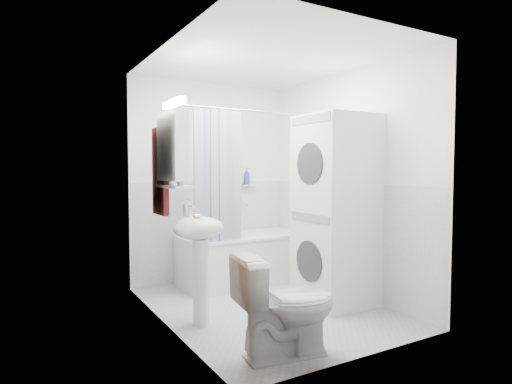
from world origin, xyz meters
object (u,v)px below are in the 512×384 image
sink (199,245)px  toilet (286,306)px  washer_dryer (336,210)px  bathtub (244,256)px

sink → toilet: size_ratio=1.39×
washer_dryer → toilet: (-1.13, -0.77, -0.58)m
washer_dryer → toilet: 1.48m
sink → toilet: (0.30, -0.88, -0.34)m
bathtub → toilet: 2.04m
bathtub → washer_dryer: (0.43, -1.15, 0.62)m
bathtub → toilet: size_ratio=2.03×
bathtub → sink: 1.49m
bathtub → sink: size_ratio=1.46×
washer_dryer → toilet: bearing=-144.7°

